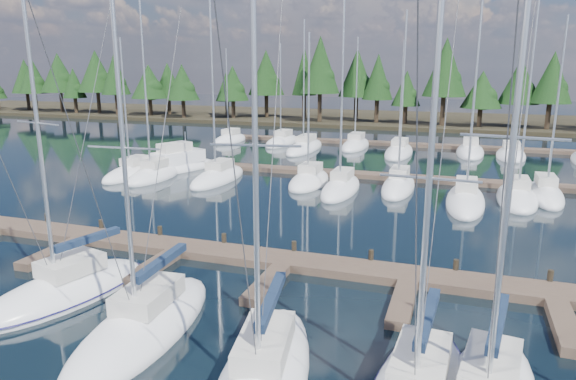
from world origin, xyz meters
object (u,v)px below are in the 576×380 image
(front_sailboat_1, at_px, (66,291))
(motor_yacht_left, at_px, (179,165))
(main_dock, at_px, (284,265))
(front_sailboat_2, at_px, (144,326))

(front_sailboat_1, height_order, motor_yacht_left, front_sailboat_1)
(main_dock, xyz_separation_m, motor_yacht_left, (-17.65, 20.15, 0.28))
(front_sailboat_1, bearing_deg, motor_yacht_left, 110.51)
(main_dock, height_order, front_sailboat_1, front_sailboat_1)
(front_sailboat_1, xyz_separation_m, front_sailboat_2, (4.98, -1.53, -0.00))
(front_sailboat_2, distance_m, motor_yacht_left, 31.31)
(main_dock, height_order, front_sailboat_2, front_sailboat_2)
(front_sailboat_2, relative_size, motor_yacht_left, 1.39)
(main_dock, relative_size, front_sailboat_1, 3.21)
(motor_yacht_left, bearing_deg, front_sailboat_1, -69.49)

